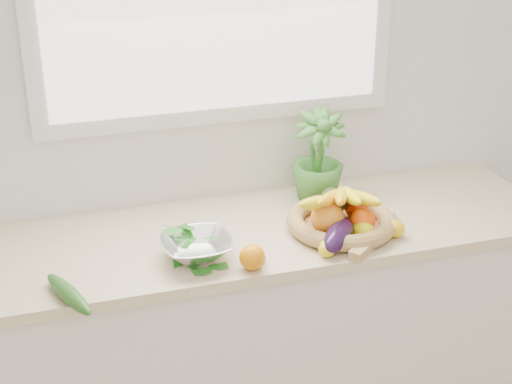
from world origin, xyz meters
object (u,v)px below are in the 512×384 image
object	(u,v)px
cucumber	(69,294)
colander_with_spinach	(197,243)
potted_herb	(318,156)
eggplant	(339,235)
apple	(331,224)
fruit_basket	(341,216)

from	to	relation	value
cucumber	colander_with_spinach	bearing A→B (deg)	17.37
cucumber	potted_herb	xyz separation A→B (m)	(0.95, 0.44, 0.15)
potted_herb	eggplant	bearing A→B (deg)	-99.98
apple	fruit_basket	xyz separation A→B (m)	(0.05, 0.03, 0.01)
apple	eggplant	world-z (taller)	apple
potted_herb	colander_with_spinach	xyz separation A→B (m)	(-0.53, -0.31, -0.11)
eggplant	fruit_basket	bearing A→B (deg)	64.42
eggplant	potted_herb	world-z (taller)	potted_herb
apple	colander_with_spinach	world-z (taller)	colander_with_spinach
eggplant	fruit_basket	world-z (taller)	fruit_basket
apple	eggplant	bearing A→B (deg)	-94.71
apple	colander_with_spinach	xyz separation A→B (m)	(-0.47, -0.03, 0.02)
apple	eggplant	distance (m)	0.08
eggplant	cucumber	size ratio (longest dim) A/B	0.78
eggplant	potted_herb	xyz separation A→B (m)	(0.06, 0.37, 0.13)
potted_herb	fruit_basket	xyz separation A→B (m)	(-0.01, -0.26, -0.12)
eggplant	apple	bearing A→B (deg)	85.29
apple	potted_herb	bearing A→B (deg)	78.52
apple	cucumber	size ratio (longest dim) A/B	0.33
eggplant	fruit_basket	size ratio (longest dim) A/B	0.42
apple	fruit_basket	size ratio (longest dim) A/B	0.18
apple	potted_herb	world-z (taller)	potted_herb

